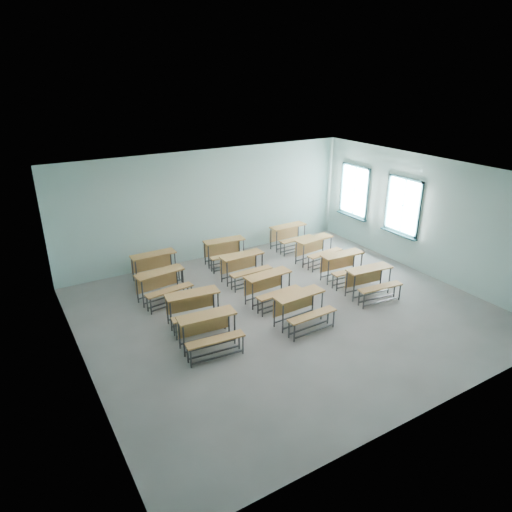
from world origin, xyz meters
The scene contains 13 objects.
room centered at (0.08, 0.03, 1.60)m, with size 9.04×8.04×3.24m.
desk_unit_r0c0 centered at (-2.21, -0.48, 0.49)m, with size 1.24×0.89×0.74m.
desk_unit_r0c1 centered at (-0.07, -0.68, 0.49)m, with size 1.20×0.83×0.74m.
desk_unit_r0c2 centered at (2.21, -0.45, 0.49)m, with size 1.25×0.91×0.74m.
desk_unit_r1c0 centered at (-2.08, 0.55, 0.49)m, with size 1.26×0.92×0.74m.
desk_unit_r1c1 centered at (-0.10, 0.55, 0.49)m, with size 1.22×0.85×0.74m.
desk_unit_r1c2 centered at (2.27, 0.61, 0.49)m, with size 1.23×0.87×0.74m.
desk_unit_r2c0 centered at (-2.28, 1.99, 0.49)m, with size 1.26×0.92×0.74m.
desk_unit_r2c1 centered at (-0.04, 1.93, 0.49)m, with size 1.20×0.82×0.74m.
desk_unit_r2c2 centered at (2.37, 1.94, 0.49)m, with size 1.25×0.90×0.74m.
desk_unit_r3c0 centered at (-2.04, 3.18, 0.49)m, with size 1.18×0.80×0.74m.
desk_unit_r3c1 centered at (0.05, 3.16, 0.49)m, with size 1.25×0.90×0.74m.
desk_unit_r3c2 centered at (2.37, 3.28, 0.49)m, with size 1.20×0.83×0.74m.
Camera 1 is at (-5.43, -7.71, 5.29)m, focal length 32.00 mm.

